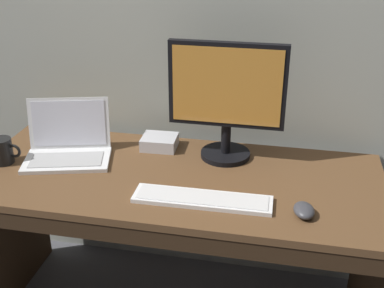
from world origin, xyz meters
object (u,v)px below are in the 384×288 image
(external_drive_box, at_px, (160,142))
(wired_keyboard, at_px, (202,199))
(laptop_white, at_px, (68,149))
(computer_mouse, at_px, (304,210))
(coffee_mug, at_px, (3,151))
(external_monitor, at_px, (227,97))

(external_drive_box, bearing_deg, wired_keyboard, -56.40)
(laptop_white, xyz_separation_m, computer_mouse, (0.96, -0.24, -0.02))
(external_drive_box, relative_size, coffee_mug, 1.18)
(external_monitor, distance_m, wired_keyboard, 0.44)
(computer_mouse, height_order, coffee_mug, coffee_mug)
(coffee_mug, bearing_deg, external_monitor, 14.32)
(wired_keyboard, height_order, computer_mouse, computer_mouse)
(wired_keyboard, distance_m, external_drive_box, 0.47)
(computer_mouse, bearing_deg, coffee_mug, 161.90)
(external_monitor, bearing_deg, laptop_white, -168.05)
(external_monitor, bearing_deg, wired_keyboard, -95.00)
(external_monitor, distance_m, coffee_mug, 0.93)
(external_monitor, bearing_deg, computer_mouse, -49.02)
(laptop_white, bearing_deg, wired_keyboard, -19.77)
(external_monitor, xyz_separation_m, computer_mouse, (0.32, -0.37, -0.25))
(coffee_mug, bearing_deg, external_drive_box, 24.27)
(external_monitor, height_order, wired_keyboard, external_monitor)
(external_drive_box, bearing_deg, computer_mouse, -33.78)
(external_drive_box, bearing_deg, coffee_mug, -155.73)
(external_monitor, relative_size, external_drive_box, 3.28)
(computer_mouse, bearing_deg, external_drive_box, 135.07)
(coffee_mug, bearing_deg, wired_keyboard, -8.63)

